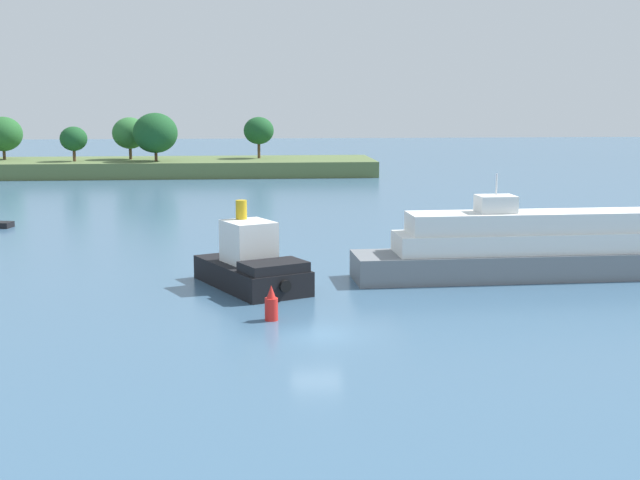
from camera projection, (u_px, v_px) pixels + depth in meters
name	position (u px, v px, depth m)	size (l,w,h in m)	color
ground_plane	(317.00, 335.00, 43.25)	(400.00, 400.00, 0.00)	#3D607F
treeline_island	(108.00, 158.00, 128.83)	(73.50, 15.45, 9.28)	#566B3D
tugboat	(252.00, 265.00, 53.69)	(7.42, 9.63, 5.30)	black
white_riverboat	(539.00, 249.00, 56.67)	(24.57, 5.07, 6.83)	slate
channel_buoy_red	(271.00, 305.00, 45.88)	(0.70, 0.70, 1.90)	red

